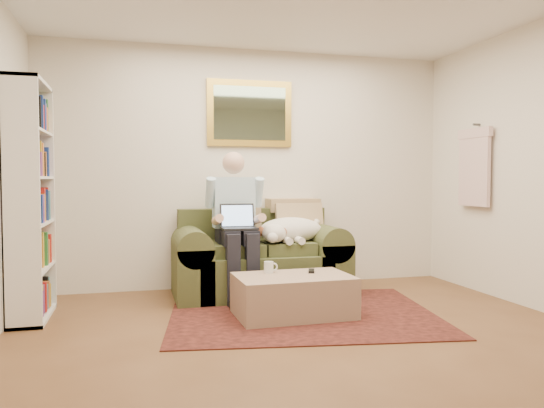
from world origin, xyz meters
name	(u,v)px	position (x,y,z in m)	size (l,w,h in m)	color
room_shell	(315,162)	(0.00, 0.35, 1.30)	(4.51, 5.00, 2.61)	brown
rug	(302,313)	(0.16, 1.15, 0.01)	(2.28, 1.82, 0.01)	black
sofa	(259,265)	(-0.02, 2.03, 0.30)	(1.73, 0.88, 1.04)	#4E542C
seated_man	(237,225)	(-0.28, 1.87, 0.73)	(0.57, 0.81, 1.46)	#8CC2D8
laptop	(238,222)	(-0.28, 1.80, 0.76)	(0.34, 0.27, 0.24)	black
sleeping_dog	(291,230)	(0.29, 1.94, 0.66)	(0.71, 0.45, 0.26)	white
ottoman	(293,296)	(0.06, 1.09, 0.18)	(0.98, 0.62, 0.36)	tan
coffee_mug	(269,267)	(-0.11, 1.26, 0.41)	(0.08, 0.08, 0.10)	white
tv_remote	(311,271)	(0.27, 1.20, 0.37)	(0.05, 0.15, 0.02)	black
bookshelf	(30,201)	(-2.10, 1.60, 1.00)	(0.28, 0.80, 2.00)	white
wall_mirror	(250,113)	(-0.02, 2.47, 1.90)	(0.94, 0.04, 0.72)	gold
hanging_shirt	(474,163)	(2.19, 1.60, 1.35)	(0.06, 0.52, 0.90)	beige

